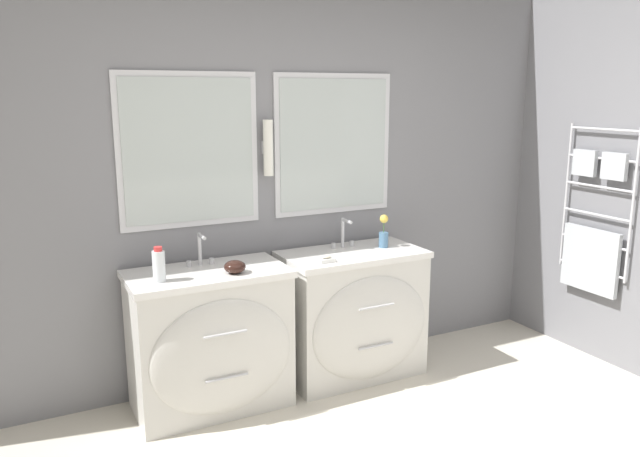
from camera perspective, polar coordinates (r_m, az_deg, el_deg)
wall_back at (r=4.07m, az=-3.72°, el=4.49°), size 5.73×0.14×2.60m
wall_right at (r=4.58m, az=27.21°, el=3.83°), size 0.13×3.83×2.60m
vanity_left at (r=3.79m, az=-9.90°, el=-9.94°), size 0.93×0.56×0.85m
vanity_right at (r=4.16m, az=3.16°, el=-7.73°), size 0.93×0.56×0.85m
faucet_left at (r=3.77m, az=-10.88°, el=-1.95°), size 0.17×0.12×0.20m
faucet_right at (r=4.14m, az=2.19°, el=-0.45°), size 0.17×0.12×0.20m
toiletry_bottle at (r=3.51m, az=-14.52°, el=-3.28°), size 0.07×0.07×0.20m
amenity_bowl at (r=3.60m, az=-7.79°, el=-3.49°), size 0.13×0.13×0.08m
flower_vase at (r=4.17m, az=5.84°, el=-0.44°), size 0.06×0.06×0.22m
soap_dish at (r=3.80m, az=0.58°, el=-2.84°), size 0.10×0.07×0.04m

